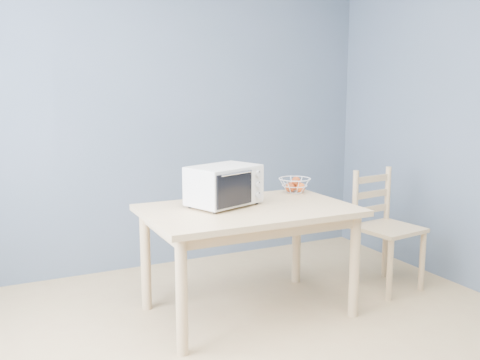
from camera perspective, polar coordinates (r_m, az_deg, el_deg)
name	(u,v)px	position (r m, az deg, el deg)	size (l,w,h in m)	color
room	(295,140)	(2.58, 5.91, 4.25)	(4.01, 4.51, 2.61)	tan
dining_table	(248,222)	(3.64, 0.91, -4.49)	(1.40, 0.90, 0.75)	tan
toaster_oven	(222,185)	(3.62, -1.93, -0.56)	(0.55, 0.48, 0.28)	silver
fruit_basket	(295,185)	(4.13, 5.84, -0.50)	(0.31, 0.31, 0.13)	white
dining_chair	(384,230)	(4.33, 15.12, -5.18)	(0.48, 0.48, 0.92)	tan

